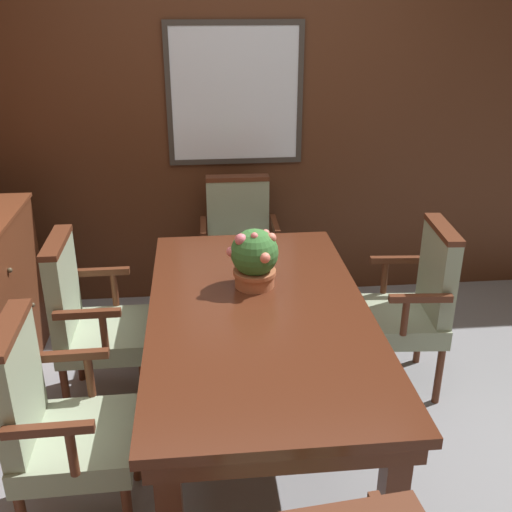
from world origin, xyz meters
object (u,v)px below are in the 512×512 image
object	(u,v)px
chair_right_far	(413,302)
chair_left_near	(55,421)
dining_table	(259,327)
chair_head_far	(239,244)
potted_plant	(254,258)
chair_left_far	(89,317)

from	to	relation	value
chair_right_far	chair_left_near	bearing A→B (deg)	-60.41
dining_table	chair_head_far	size ratio (longest dim) A/B	1.93
dining_table	chair_head_far	bearing A→B (deg)	89.93
potted_plant	chair_right_far	bearing A→B (deg)	9.24
chair_left_near	chair_head_far	bearing A→B (deg)	-27.50
dining_table	chair_left_near	bearing A→B (deg)	-153.23
chair_right_far	potted_plant	xyz separation A→B (m)	(-0.88, -0.14, 0.37)
chair_right_far	chair_head_far	distance (m)	1.27
chair_head_far	potted_plant	size ratio (longest dim) A/B	3.21
chair_right_far	chair_head_far	xyz separation A→B (m)	(-0.88, 0.91, 0.00)
chair_head_far	potted_plant	distance (m)	1.11
chair_head_far	chair_right_far	bearing A→B (deg)	-44.99
dining_table	chair_left_far	bearing A→B (deg)	155.04
chair_left_near	potted_plant	distance (m)	1.15
chair_head_far	chair_left_far	bearing A→B (deg)	-132.58
chair_left_far	chair_right_far	bearing A→B (deg)	-90.59
chair_left_near	chair_left_far	size ratio (longest dim) A/B	1.00
chair_left_far	potted_plant	bearing A→B (deg)	-100.51
chair_left_near	chair_right_far	bearing A→B (deg)	-65.92
dining_table	potted_plant	bearing A→B (deg)	89.84
dining_table	chair_right_far	distance (m)	0.97
dining_table	chair_right_far	xyz separation A→B (m)	(0.88, 0.38, -0.12)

